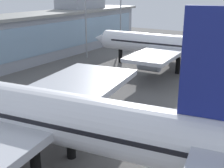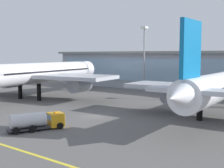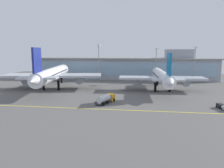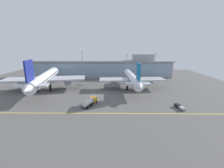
# 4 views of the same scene
# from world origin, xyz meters

# --- Properties ---
(ground_plane) EXTENTS (180.00, 180.00, 0.00)m
(ground_plane) POSITION_xyz_m (0.00, 0.00, 0.00)
(ground_plane) COLOR #5B5956
(terminal_building) EXTENTS (114.95, 14.00, 18.46)m
(terminal_building) POSITION_xyz_m (1.68, 50.01, 7.14)
(terminal_building) COLOR #9399A3
(terminal_building) RESTS_ON ground
(airliner_near_left) EXTENTS (45.85, 58.47, 18.90)m
(airliner_near_left) POSITION_xyz_m (-29.26, 9.68, 6.90)
(airliner_near_left) COLOR black
(airliner_near_left) RESTS_ON ground
(airliner_near_right) EXTENTS (38.07, 46.66, 17.02)m
(airliner_near_right) POSITION_xyz_m (20.60, 12.34, 6.21)
(airliner_near_right) COLOR black
(airliner_near_right) RESTS_ON ground
(apron_light_mast_centre) EXTENTS (1.80, 1.80, 19.13)m
(apron_light_mast_centre) POSITION_xyz_m (19.43, 38.85, 12.93)
(apron_light_mast_centre) COLOR gray
(apron_light_mast_centre) RESTS_ON ground
(apron_light_mast_east) EXTENTS (1.80, 1.80, 19.92)m
(apron_light_mast_east) POSITION_xyz_m (40.37, 39.62, 13.38)
(apron_light_mast_east) COLOR gray
(apron_light_mast_east) RESTS_ON ground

